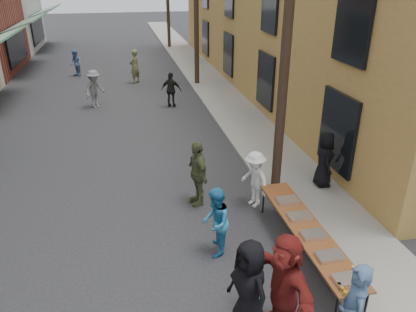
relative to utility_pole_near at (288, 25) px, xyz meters
name	(u,v)px	position (x,y,z in m)	size (l,w,h in m)	color
ground	(128,280)	(-4.30, -3.00, -4.50)	(120.00, 120.00, 0.00)	#28282B
sidewalk	(209,83)	(0.70, 12.00, -4.45)	(2.20, 60.00, 0.10)	gray
utility_pole_near	(288,25)	(0.00, 0.00, 0.00)	(0.26, 0.26, 9.00)	#2D2116
serving_table	(307,230)	(-0.50, -3.06, -3.79)	(0.70, 4.00, 0.75)	brown
catering_tray_sausage	(348,279)	(-0.50, -4.71, -3.71)	(0.50, 0.33, 0.08)	maroon
catering_tray_foil_b	(330,256)	(-0.50, -4.06, -3.71)	(0.50, 0.33, 0.08)	#B2B2B7
catering_tray_buns	(314,235)	(-0.50, -3.36, -3.71)	(0.50, 0.33, 0.08)	tan
catering_tray_foil_d	(299,216)	(-0.50, -2.66, -3.71)	(0.50, 0.33, 0.08)	#B2B2B7
catering_tray_buns_end	(287,200)	(-0.50, -1.96, -3.71)	(0.50, 0.33, 0.08)	tan
condiment_jar_a	(345,293)	(-0.72, -5.01, -3.71)	(0.07, 0.07, 0.08)	#A57F26
condiment_jar_b	(342,289)	(-0.72, -4.91, -3.71)	(0.07, 0.07, 0.08)	#A57F26
condiment_jar_c	(339,285)	(-0.72, -4.81, -3.71)	(0.07, 0.07, 0.08)	#A57F26
cup_stack	(366,287)	(-0.30, -4.96, -3.69)	(0.08, 0.08, 0.12)	tan
guest_front_a	(249,288)	(-2.30, -4.67, -3.60)	(0.88, 0.57, 1.81)	black
guest_front_c	(215,222)	(-2.36, -2.50, -3.71)	(0.77, 0.60, 1.58)	teal
guest_front_d	(255,179)	(-0.90, -0.75, -3.73)	(0.99, 0.57, 1.54)	white
guest_front_e	(197,173)	(-2.33, -0.32, -3.61)	(1.04, 0.43, 1.78)	#555E36
guest_queue_back	(284,283)	(-1.70, -4.72, -3.56)	(1.74, 0.56, 1.88)	maroon
server	(324,159)	(1.30, -0.26, -3.60)	(0.78, 0.51, 1.61)	black
passerby_left	(95,89)	(-5.29, 8.96, -3.65)	(1.10, 0.63, 1.71)	slate
passerby_mid	(171,90)	(-1.89, 8.31, -3.71)	(0.93, 0.39, 1.58)	black
passerby_right	(135,66)	(-3.29, 13.08, -3.58)	(0.67, 0.44, 1.84)	olive
passerby_far	(76,63)	(-6.60, 15.41, -3.74)	(0.74, 0.58, 1.52)	#5476A4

